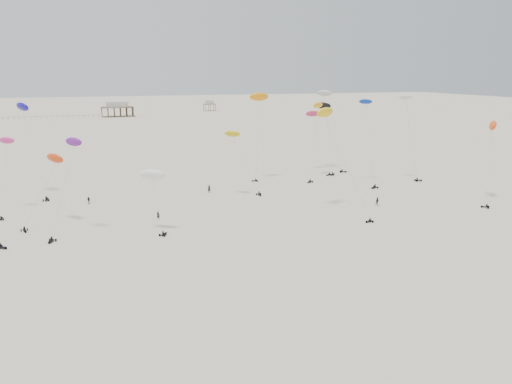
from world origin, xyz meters
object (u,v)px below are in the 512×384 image
object	(u,v)px
pavilion_small	(209,106)
rig_0	(240,150)
rig_9	(316,125)
spectator_0	(158,219)
pavilion_main	(117,110)

from	to	relation	value
pavilion_small	rig_0	bearing A→B (deg)	-101.76
rig_0	rig_9	world-z (taller)	rig_9
spectator_0	pavilion_main	bearing A→B (deg)	-66.09
pavilion_main	rig_9	world-z (taller)	rig_9
rig_9	spectator_0	bearing A→B (deg)	106.77
pavilion_small	rig_0	size ratio (longest dim) A/B	0.57
rig_9	spectator_0	xyz separation A→B (m)	(-51.87, -37.36, -13.64)
rig_0	pavilion_small	bearing A→B (deg)	-101.97
pavilion_main	rig_9	bearing A→B (deg)	-78.05
rig_9	rig_0	bearing A→B (deg)	108.07
rig_0	rig_9	size ratio (longest dim) A/B	0.83
rig_9	spectator_0	world-z (taller)	rig_9
rig_9	pavilion_small	bearing A→B (deg)	-24.86
pavilion_small	rig_9	xyz separation A→B (m)	(-24.95, -242.91, 10.16)
spectator_0	rig_9	bearing A→B (deg)	-118.77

